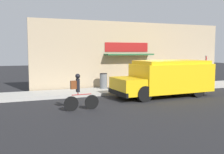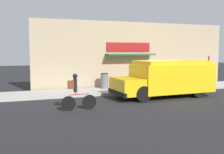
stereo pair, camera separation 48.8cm
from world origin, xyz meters
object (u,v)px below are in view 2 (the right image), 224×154
school_bus (166,78)px  cyclist (76,92)px  trash_bin (104,81)px  stop_sign_post (209,66)px

school_bus → cyclist: school_bus is taller
school_bus → trash_bin: bearing=127.8°
cyclist → trash_bin: cyclist is taller
stop_sign_post → school_bus: bearing=-157.6°
stop_sign_post → trash_bin: 7.29m
cyclist → stop_sign_post: 10.65m
cyclist → trash_bin: size_ratio=1.64×
cyclist → stop_sign_post: bearing=17.8°
cyclist → stop_sign_post: stop_sign_post is taller
school_bus → trash_bin: size_ratio=5.80×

